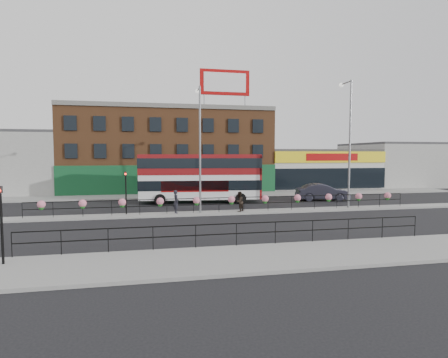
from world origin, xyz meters
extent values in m
plane|color=black|center=(0.00, 0.00, 0.00)|extent=(120.00, 120.00, 0.00)
cube|color=gray|center=(0.00, -12.00, 0.07)|extent=(60.00, 4.00, 0.15)
cube|color=gray|center=(0.00, 12.00, 0.07)|extent=(60.00, 4.00, 0.15)
cube|color=gray|center=(0.00, 0.00, 0.07)|extent=(60.00, 1.60, 0.15)
cube|color=gold|center=(0.00, -9.70, 0.01)|extent=(60.00, 0.10, 0.01)
cube|color=gold|center=(0.00, -9.88, 0.01)|extent=(60.00, 0.10, 0.01)
cube|color=brown|center=(-4.00, 20.00, 5.00)|extent=(25.00, 12.00, 10.00)
cube|color=#3F3F42|center=(-4.00, 20.00, 10.15)|extent=(25.00, 12.00, 0.30)
cube|color=#124C27|center=(-4.00, 13.92, 1.70)|extent=(25.00, 0.25, 3.40)
cube|color=silver|center=(16.00, 20.00, 2.50)|extent=(15.00, 12.00, 5.00)
cube|color=#3F3F42|center=(16.00, 20.00, 5.15)|extent=(15.00, 12.00, 0.30)
cube|color=yellow|center=(16.00, 13.92, 4.30)|extent=(15.00, 0.25, 1.40)
cube|color=#9F0809|center=(16.00, 13.80, 4.30)|extent=(7.00, 0.10, 0.90)
cube|color=black|center=(16.00, 13.92, 1.60)|extent=(15.00, 0.25, 2.60)
cube|color=#A2A29D|center=(30.75, 20.00, 3.00)|extent=(14.50, 12.00, 6.00)
cube|color=#3F3F42|center=(30.75, 20.00, 6.15)|extent=(14.50, 12.00, 0.30)
cube|color=#9F0809|center=(2.50, 15.00, 13.20)|extent=(6.00, 0.25, 3.00)
cube|color=white|center=(2.50, 14.86, 13.20)|extent=(5.10, 0.04, 2.25)
cylinder|color=slate|center=(0.00, 15.00, 11.00)|extent=(0.12, 0.12, 1.40)
cylinder|color=slate|center=(5.00, 15.00, 11.00)|extent=(0.12, 0.12, 1.40)
cube|color=black|center=(0.00, 0.00, 1.25)|extent=(30.00, 0.05, 0.05)
cube|color=black|center=(0.00, 0.00, 0.76)|extent=(30.00, 0.05, 0.05)
cylinder|color=black|center=(-15.00, 0.00, 0.70)|extent=(0.04, 0.04, 1.10)
cylinder|color=black|center=(-13.00, 0.00, 0.70)|extent=(0.04, 0.04, 1.10)
cylinder|color=black|center=(-11.00, 0.00, 0.70)|extent=(0.04, 0.04, 1.10)
cylinder|color=black|center=(-9.00, 0.00, 0.70)|extent=(0.04, 0.04, 1.10)
cylinder|color=black|center=(-7.00, 0.00, 0.70)|extent=(0.04, 0.04, 1.10)
cylinder|color=black|center=(-5.00, 0.00, 0.70)|extent=(0.04, 0.04, 1.10)
cylinder|color=black|center=(-3.00, 0.00, 0.70)|extent=(0.04, 0.04, 1.10)
cylinder|color=black|center=(-1.00, 0.00, 0.70)|extent=(0.04, 0.04, 1.10)
cylinder|color=black|center=(1.00, 0.00, 0.70)|extent=(0.04, 0.04, 1.10)
cylinder|color=black|center=(3.00, 0.00, 0.70)|extent=(0.04, 0.04, 1.10)
cylinder|color=black|center=(5.00, 0.00, 0.70)|extent=(0.04, 0.04, 1.10)
cylinder|color=black|center=(7.00, 0.00, 0.70)|extent=(0.04, 0.04, 1.10)
cylinder|color=black|center=(9.00, 0.00, 0.70)|extent=(0.04, 0.04, 1.10)
cylinder|color=black|center=(11.00, 0.00, 0.70)|extent=(0.04, 0.04, 1.10)
cylinder|color=black|center=(13.00, 0.00, 0.70)|extent=(0.04, 0.04, 1.10)
cylinder|color=black|center=(15.00, 0.00, 0.70)|extent=(0.04, 0.04, 1.10)
sphere|color=pink|center=(-13.75, 0.00, 1.10)|extent=(0.56, 0.56, 0.56)
sphere|color=#1C611D|center=(-13.75, 0.00, 0.87)|extent=(0.36, 0.36, 0.36)
sphere|color=pink|center=(-11.00, 0.00, 1.10)|extent=(0.56, 0.56, 0.56)
sphere|color=#1C611D|center=(-11.00, 0.00, 0.87)|extent=(0.36, 0.36, 0.36)
sphere|color=pink|center=(-8.25, 0.00, 1.10)|extent=(0.56, 0.56, 0.56)
sphere|color=#1C611D|center=(-8.25, 0.00, 0.87)|extent=(0.36, 0.36, 0.36)
sphere|color=pink|center=(-5.50, 0.00, 1.10)|extent=(0.56, 0.56, 0.56)
sphere|color=#1C611D|center=(-5.50, 0.00, 0.87)|extent=(0.36, 0.36, 0.36)
sphere|color=pink|center=(-2.75, 0.00, 1.10)|extent=(0.56, 0.56, 0.56)
sphere|color=#1C611D|center=(-2.75, 0.00, 0.87)|extent=(0.36, 0.36, 0.36)
sphere|color=pink|center=(0.00, 0.00, 1.10)|extent=(0.56, 0.56, 0.56)
sphere|color=#1C611D|center=(0.00, 0.00, 0.87)|extent=(0.36, 0.36, 0.36)
sphere|color=pink|center=(2.75, 0.00, 1.10)|extent=(0.56, 0.56, 0.56)
sphere|color=#1C611D|center=(2.75, 0.00, 0.87)|extent=(0.36, 0.36, 0.36)
sphere|color=pink|center=(5.50, 0.00, 1.10)|extent=(0.56, 0.56, 0.56)
sphere|color=#1C611D|center=(5.50, 0.00, 0.87)|extent=(0.36, 0.36, 0.36)
sphere|color=pink|center=(8.25, 0.00, 1.10)|extent=(0.56, 0.56, 0.56)
sphere|color=#1C611D|center=(8.25, 0.00, 0.87)|extent=(0.36, 0.36, 0.36)
sphere|color=pink|center=(11.00, 0.00, 1.10)|extent=(0.56, 0.56, 0.56)
sphere|color=#1C611D|center=(11.00, 0.00, 0.87)|extent=(0.36, 0.36, 0.36)
sphere|color=pink|center=(13.75, 0.00, 1.10)|extent=(0.56, 0.56, 0.56)
sphere|color=#1C611D|center=(13.75, 0.00, 0.87)|extent=(0.36, 0.36, 0.36)
cube|color=black|center=(-2.00, -10.10, 1.25)|extent=(20.00, 0.05, 0.05)
cube|color=black|center=(-2.00, -10.10, 0.76)|extent=(20.00, 0.05, 0.05)
cylinder|color=black|center=(-12.00, -10.10, 0.70)|extent=(0.04, 0.04, 1.10)
cylinder|color=black|center=(-10.00, -10.10, 0.70)|extent=(0.04, 0.04, 1.10)
cylinder|color=black|center=(-8.00, -10.10, 0.70)|extent=(0.04, 0.04, 1.10)
cylinder|color=black|center=(-6.00, -10.10, 0.70)|extent=(0.04, 0.04, 1.10)
cylinder|color=black|center=(-4.00, -10.10, 0.70)|extent=(0.04, 0.04, 1.10)
cylinder|color=black|center=(-2.00, -10.10, 0.70)|extent=(0.04, 0.04, 1.10)
cylinder|color=black|center=(0.00, -10.10, 0.70)|extent=(0.04, 0.04, 1.10)
cylinder|color=black|center=(2.00, -10.10, 0.70)|extent=(0.04, 0.04, 1.10)
cylinder|color=black|center=(4.00, -10.10, 0.70)|extent=(0.04, 0.04, 1.10)
cylinder|color=black|center=(6.00, -10.10, 0.70)|extent=(0.04, 0.04, 1.10)
cylinder|color=black|center=(8.00, -10.10, 0.70)|extent=(0.04, 0.04, 1.10)
cube|color=white|center=(-1.60, 6.57, 2.47)|extent=(11.53, 3.65, 4.12)
cube|color=maroon|center=(-1.60, 6.57, 3.66)|extent=(11.60, 3.72, 1.86)
cube|color=black|center=(-1.60, 6.57, 1.75)|extent=(11.62, 3.74, 0.93)
cube|color=black|center=(-1.60, 6.57, 3.81)|extent=(11.64, 3.76, 0.93)
cube|color=maroon|center=(-1.60, 6.57, 4.57)|extent=(11.53, 3.65, 0.12)
cube|color=maroon|center=(3.99, 6.03, 2.47)|extent=(0.45, 2.64, 4.12)
cube|color=#9F0809|center=(-2.24, 5.31, 1.70)|extent=(6.16, 0.63, 1.03)
cylinder|color=black|center=(-5.42, 5.64, 0.52)|extent=(1.06, 0.41, 1.03)
cylinder|color=black|center=(-5.17, 8.20, 0.52)|extent=(1.06, 0.41, 1.03)
cylinder|color=black|center=(1.97, 4.93, 0.52)|extent=(1.06, 0.41, 1.03)
cylinder|color=black|center=(2.22, 7.49, 0.52)|extent=(1.06, 0.41, 1.03)
imported|color=#252532|center=(10.58, 5.69, 0.84)|extent=(3.46, 5.71, 1.69)
imported|color=black|center=(-4.30, 0.11, 1.03)|extent=(0.81, 0.68, 1.75)
imported|color=black|center=(0.61, -0.12, 0.93)|extent=(1.36, 1.36, 1.57)
cylinder|color=slate|center=(-2.47, -0.09, 4.94)|extent=(0.15, 0.15, 9.58)
cylinder|color=slate|center=(-2.47, 0.63, 9.64)|extent=(0.10, 1.44, 0.10)
sphere|color=silver|center=(-2.47, 1.35, 9.59)|extent=(0.35, 0.35, 0.35)
cylinder|color=slate|center=(10.14, 0.13, 5.47)|extent=(0.17, 0.17, 10.64)
cylinder|color=slate|center=(10.14, 0.93, 10.68)|extent=(0.11, 1.60, 0.11)
sphere|color=silver|center=(10.14, 1.73, 10.63)|extent=(0.38, 0.38, 0.38)
cylinder|color=black|center=(-12.00, -11.00, 1.75)|extent=(0.10, 0.10, 3.20)
imported|color=black|center=(-12.00, -11.00, 3.35)|extent=(0.15, 0.18, 0.90)
cylinder|color=black|center=(-8.00, 0.40, 1.75)|extent=(0.10, 0.10, 3.20)
imported|color=black|center=(-8.00, 0.40, 3.35)|extent=(0.15, 0.18, 0.90)
sphere|color=#FF190C|center=(-8.00, 0.28, 3.17)|extent=(0.14, 0.14, 0.14)
camera|label=1|loc=(-5.89, -26.47, 4.60)|focal=28.00mm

